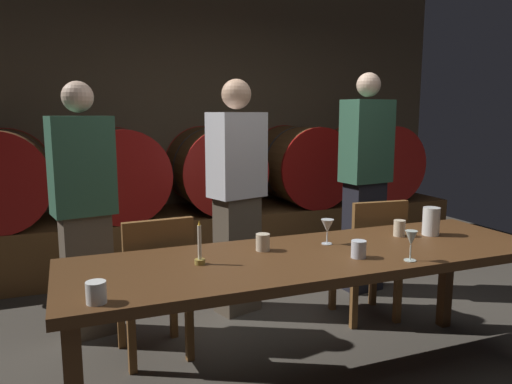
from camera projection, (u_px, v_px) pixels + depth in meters
ground_plane at (340, 376)px, 2.73m from camera, size 7.42×7.42×0.00m
back_wall at (198, 111)px, 5.24m from camera, size 5.71×0.24×2.98m
barrel_shelf at (215, 234)px, 4.93m from camera, size 5.14×0.90×0.51m
wine_barrel_far_left at (2, 178)px, 4.15m from camera, size 0.83×0.88×0.83m
wine_barrel_left at (119, 173)px, 4.50m from camera, size 0.83×0.88×0.83m
wine_barrel_center at (213, 169)px, 4.83m from camera, size 0.83×0.88×0.83m
wine_barrel_right at (300, 165)px, 5.17m from camera, size 0.83×0.88×0.83m
wine_barrel_far_right at (370, 162)px, 5.49m from camera, size 0.83×0.88×0.83m
dining_table at (314, 266)px, 2.55m from camera, size 2.57×0.78×0.74m
chair_left at (156, 281)px, 2.85m from camera, size 0.43×0.43×0.88m
chair_right at (371, 254)px, 3.41m from camera, size 0.44×0.44×0.88m
guest_left at (84, 210)px, 3.13m from camera, size 0.42×0.31×1.66m
guest_center at (237, 196)px, 3.52m from camera, size 0.44×0.34×1.70m
guest_right at (365, 182)px, 3.96m from camera, size 0.41×0.29×1.78m
candle_left at (200, 252)px, 2.34m from camera, size 0.05×0.05×0.22m
pitcher at (431, 221)px, 2.91m from camera, size 0.10×0.10×0.17m
wine_glass_left at (327, 227)px, 2.70m from camera, size 0.07×0.07×0.14m
wine_glass_center at (411, 239)px, 2.39m from camera, size 0.06×0.06×0.15m
cup_far_left at (96, 292)px, 1.86m from camera, size 0.08×0.08×0.09m
cup_center_left at (263, 242)px, 2.58m from camera, size 0.07×0.07×0.09m
cup_center_right at (359, 249)px, 2.45m from camera, size 0.08×0.08×0.09m
cup_far_right at (399, 228)px, 2.88m from camera, size 0.07×0.07×0.10m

